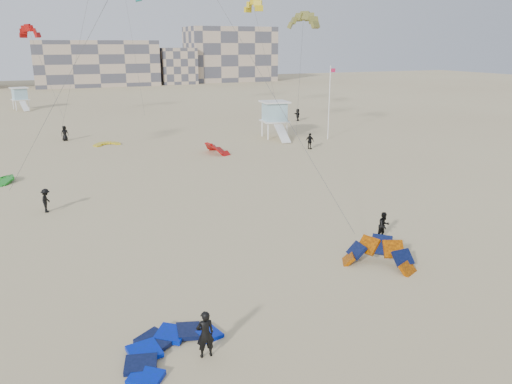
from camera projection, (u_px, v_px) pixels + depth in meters
name	position (u px, v px, depth m)	size (l,w,h in m)	color
ground	(201.00, 328.00, 20.17)	(320.00, 320.00, 0.00)	#C9BA87
kite_ground_blue	(171.00, 352.00, 18.63)	(3.83, 3.99, 0.60)	#0011C7
kite_ground_orange	(378.00, 265.00, 25.90)	(3.52, 2.88, 2.17)	#DB6400
kite_ground_green	(1.00, 182.00, 41.51)	(2.90, 3.00, 0.85)	#178419
kite_ground_red_far	(217.00, 153.00, 52.56)	(3.38, 3.04, 1.84)	#B4000D
kite_ground_yellow	(107.00, 145.00, 56.84)	(2.69, 2.82, 0.40)	gold
kitesurfer_main	(205.00, 334.00, 18.11)	(0.67, 0.44, 1.85)	black
kitesurfer_b	(384.00, 226.00, 29.21)	(0.80, 0.62, 1.64)	black
kitesurfer_c	(46.00, 201.00, 33.89)	(1.07, 0.61, 1.65)	black
kitesurfer_d	(310.00, 141.00, 54.34)	(1.03, 0.43, 1.75)	black
kitesurfer_e	(65.00, 133.00, 59.08)	(0.87, 0.57, 1.78)	black
kitesurfer_f	(298.00, 115.00, 74.47)	(1.68, 0.53, 1.81)	black
kite_fly_olive	(303.00, 22.00, 51.91)	(4.75, 4.72, 13.67)	olive
kite_fly_yellow	(253.00, 6.00, 68.24)	(6.21, 4.06, 16.19)	gold
kite_fly_red	(30.00, 32.00, 68.88)	(5.46, 5.48, 12.82)	#B4000D
lifeguard_tower_near	(275.00, 120.00, 60.73)	(3.46, 6.23, 4.43)	white
lifeguard_tower_far	(20.00, 99.00, 86.90)	(3.26, 5.54, 3.82)	white
flagpole	(329.00, 101.00, 59.06)	(0.70, 0.11, 8.64)	white
condo_mid	(96.00, 63.00, 136.85)	(32.00, 16.00, 12.00)	tan
condo_east	(230.00, 54.00, 153.08)	(26.00, 14.00, 16.00)	tan
condo_fill_right	(176.00, 66.00, 143.64)	(10.00, 10.00, 10.00)	tan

